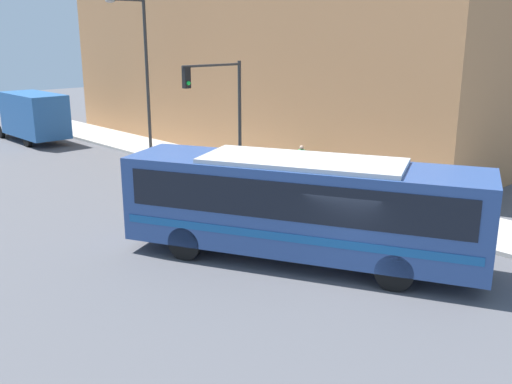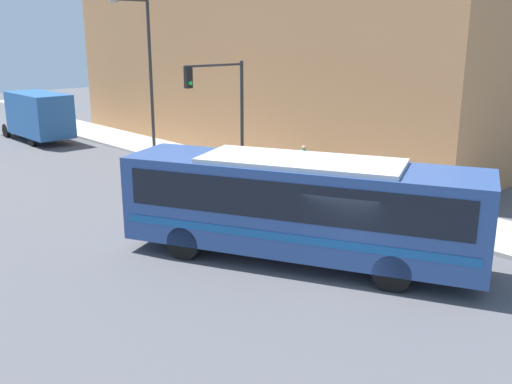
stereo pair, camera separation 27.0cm
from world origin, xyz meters
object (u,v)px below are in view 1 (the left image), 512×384
at_px(traffic_light_pole, 221,100).
at_px(street_lamp, 143,66).
at_px(city_bus, 301,202).
at_px(pedestrian_near_corner, 301,163).
at_px(fire_hydrant, 319,188).
at_px(delivery_truck, 30,115).

bearing_deg(traffic_light_pole, street_lamp, 83.00).
bearing_deg(street_lamp, city_bus, -107.88).
bearing_deg(street_lamp, traffic_light_pole, -97.00).
relative_size(city_bus, pedestrian_near_corner, 6.61).
distance_m(city_bus, fire_hydrant, 6.69).
bearing_deg(street_lamp, fire_hydrant, -89.93).
xyz_separation_m(city_bus, street_lamp, (5.34, 16.54, 3.15)).
height_order(delivery_truck, traffic_light_pole, traffic_light_pole).
bearing_deg(pedestrian_near_corner, fire_hydrant, -123.66).
xyz_separation_m(city_bus, traffic_light_pole, (4.39, 8.81, 1.98)).
relative_size(city_bus, fire_hydrant, 13.38).
height_order(delivery_truck, fire_hydrant, delivery_truck).
bearing_deg(pedestrian_near_corner, traffic_light_pole, 134.85).
bearing_deg(city_bus, traffic_light_pole, 37.56).
distance_m(fire_hydrant, pedestrian_near_corner, 2.93).
distance_m(city_bus, street_lamp, 17.66).
bearing_deg(fire_hydrant, city_bus, -144.58).
xyz_separation_m(delivery_truck, street_lamp, (2.91, -8.88, 3.31)).
height_order(fire_hydrant, pedestrian_near_corner, pedestrian_near_corner).
bearing_deg(traffic_light_pole, fire_hydrant, -79.09).
relative_size(fire_hydrant, pedestrian_near_corner, 0.49).
bearing_deg(traffic_light_pole, pedestrian_near_corner, -45.15).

